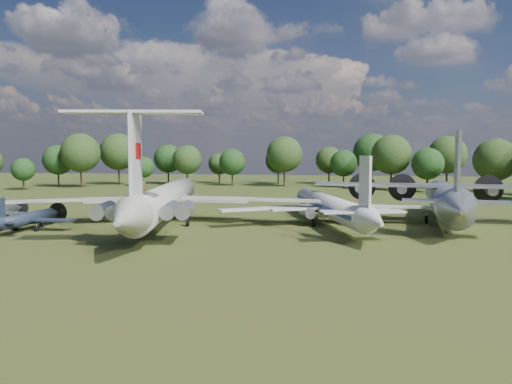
% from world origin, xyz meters
% --- Properties ---
extents(ground, '(300.00, 300.00, 0.00)m').
position_xyz_m(ground, '(0.00, 0.00, 0.00)').
color(ground, '#244416').
rests_on(ground, ground).
extents(il62_airliner, '(54.50, 64.83, 5.61)m').
position_xyz_m(il62_airliner, '(-0.69, -1.07, 2.81)').
color(il62_airliner, beige).
rests_on(il62_airliner, ground).
extents(tu104_jet, '(42.06, 48.93, 4.16)m').
position_xyz_m(tu104_jet, '(22.20, 1.88, 2.08)').
color(tu104_jet, silver).
rests_on(tu104_jet, ground).
extents(an12_transport, '(41.94, 45.84, 5.52)m').
position_xyz_m(an12_transport, '(38.59, 6.65, 2.76)').
color(an12_transport, '#929599').
rests_on(an12_transport, ground).
extents(small_prop_west, '(12.04, 16.34, 2.38)m').
position_xyz_m(small_prop_west, '(-16.39, -9.85, 1.19)').
color(small_prop_west, black).
rests_on(small_prop_west, ground).
extents(person_on_il62, '(0.81, 0.74, 1.87)m').
position_xyz_m(person_on_il62, '(2.42, -16.48, 6.55)').
color(person_on_il62, '#987D4D').
rests_on(person_on_il62, il62_airliner).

